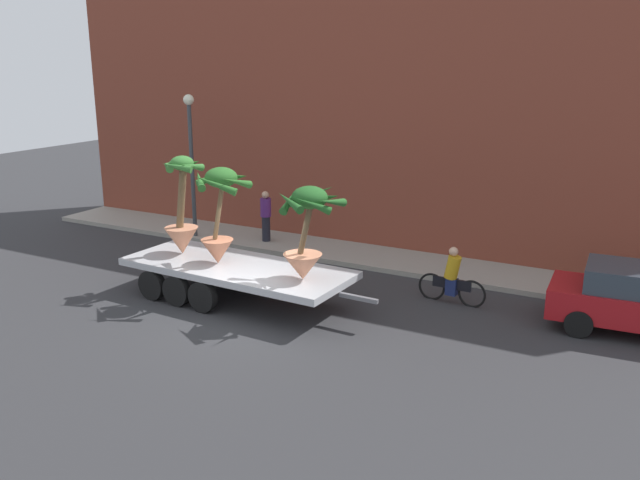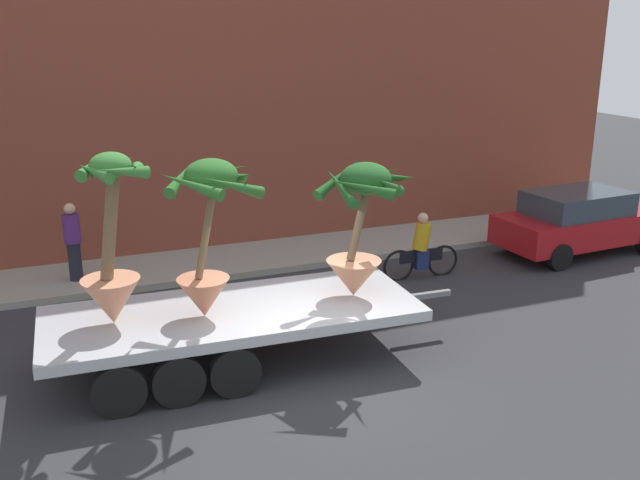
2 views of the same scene
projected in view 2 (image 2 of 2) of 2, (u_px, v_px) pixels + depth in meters
The scene contains 10 objects.
ground_plane at pixel (309, 381), 11.45m from camera, with size 60.00×60.00×0.00m, color #2D2D30.
sidewalk at pixel (216, 263), 16.84m from camera, with size 24.00×2.20×0.15m, color gray.
building_facade at pixel (190, 52), 16.95m from camera, with size 24.00×1.20×9.65m, color brown.
flatbed_trailer at pixel (218, 322), 11.77m from camera, with size 7.19×2.62×0.98m.
potted_palm_rear at pixel (360, 227), 12.05m from camera, with size 1.59×1.70×2.32m.
potted_palm_middle at pixel (112, 257), 10.92m from camera, with size 1.15×1.10×2.70m.
potted_palm_front at pixel (208, 233), 11.12m from camera, with size 1.59×1.58×2.55m.
cyclist at pixel (421, 249), 15.88m from camera, with size 1.84×0.36×1.54m.
parked_car at pixel (580, 221), 17.60m from camera, with size 4.46×2.05×1.58m.
pedestrian_near_gate at pixel (73, 240), 15.26m from camera, with size 0.36×0.36×1.71m.
Camera 2 is at (-3.68, -9.61, 5.52)m, focal length 40.06 mm.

